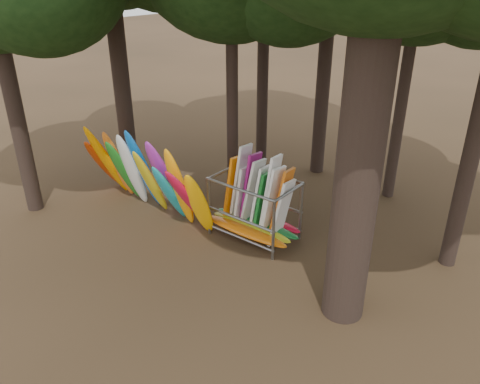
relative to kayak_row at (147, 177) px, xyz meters
The scene contains 3 objects.
ground 3.44m from the kayak_row, ahead, with size 120.00×120.00×0.00m, color #47331E.
kayak_row is the anchor object (origin of this frame).
storage_rack 3.99m from the kayak_row, 14.42° to the left, with size 3.17×1.51×2.89m.
Camera 1 is at (8.37, -8.97, 7.84)m, focal length 35.00 mm.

